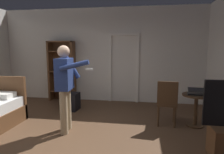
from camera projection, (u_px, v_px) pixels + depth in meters
name	position (u px, v px, depth m)	size (l,w,h in m)	color
ground_plane	(65.00, 144.00, 3.44)	(6.91, 6.91, 0.00)	brown
wall_back	(101.00, 55.00, 6.19)	(6.53, 0.12, 2.90)	silver
doorway_frame	(124.00, 63.00, 6.03)	(0.93, 0.08, 2.13)	white
bookshelf	(62.00, 69.00, 6.23)	(0.83, 0.32, 1.89)	brown
side_table	(196.00, 105.00, 4.19)	(0.59, 0.59, 0.70)	#4C331E
laptop	(196.00, 92.00, 4.11)	(0.36, 0.37, 0.16)	black
bottle_on_table	(205.00, 90.00, 4.04)	(0.06, 0.06, 0.29)	#144A32
wooden_chair	(167.00, 101.00, 4.21)	(0.46, 0.46, 0.99)	#4C331E
person_blue_shirt	(65.00, 82.00, 3.85)	(0.77, 0.60, 1.73)	tan
suitcase_dark	(70.00, 101.00, 5.36)	(0.45, 0.39, 0.46)	black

